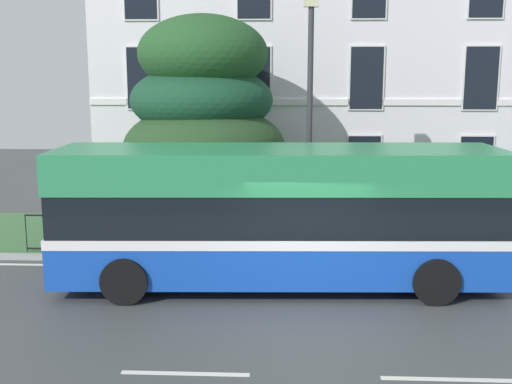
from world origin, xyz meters
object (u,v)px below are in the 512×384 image
(georgian_townhouse, at_px, (352,53))
(single_decker_bus, at_px, (279,214))
(street_lamp_post, at_px, (310,106))
(evergreen_tree, at_px, (204,142))

(georgian_townhouse, height_order, single_decker_bus, georgian_townhouse)
(georgian_townhouse, relative_size, street_lamp_post, 2.86)
(evergreen_tree, xyz_separation_m, single_decker_bus, (2.18, -4.39, -1.11))
(single_decker_bus, bearing_deg, evergreen_tree, 114.01)
(single_decker_bus, bearing_deg, georgian_townhouse, 74.67)
(evergreen_tree, bearing_deg, georgian_townhouse, 56.47)
(street_lamp_post, bearing_deg, single_decker_bus, -107.11)
(evergreen_tree, height_order, street_lamp_post, street_lamp_post)
(single_decker_bus, bearing_deg, street_lamp_post, 70.47)
(evergreen_tree, height_order, single_decker_bus, evergreen_tree)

